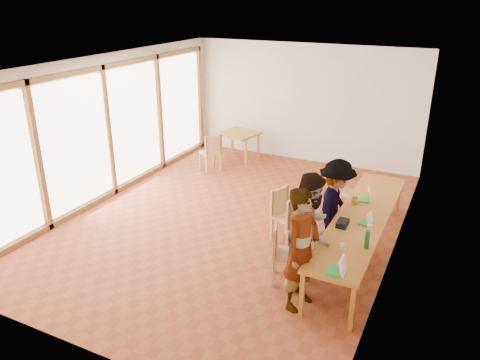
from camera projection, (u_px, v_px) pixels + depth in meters
The scene contains 25 objects.
ground at pixel (233, 220), 9.16m from camera, with size 8.00×8.00×0.00m, color brown.
wall_back at pixel (304, 104), 11.93m from camera, with size 6.00×0.10×3.00m, color beige.
wall_front at pixel (72, 245), 5.27m from camera, with size 6.00×0.10×3.00m, color beige.
wall_right at pixel (402, 173), 7.37m from camera, with size 0.10×8.00×3.00m, color beige.
window_wall at pixel (108, 128), 9.81m from camera, with size 0.10×8.00×3.00m, color white.
ceiling at pixel (233, 63), 8.03m from camera, with size 6.00×8.00×0.04m, color white.
communal_table at pixel (362, 219), 7.66m from camera, with size 0.80×4.00×0.75m.
side_table at pixel (239, 136), 12.17m from camera, with size 0.90×0.90×0.75m.
chair_near at pixel (281, 247), 7.06m from camera, with size 0.54×0.54×0.50m.
chair_mid at pixel (300, 221), 7.74m from camera, with size 0.60×0.60×0.54m.
chair_far at pixel (283, 209), 8.26m from camera, with size 0.57×0.57×0.51m.
chair_empty at pixel (341, 185), 9.41m from camera, with size 0.49×0.49×0.47m.
chair_spare at pixel (212, 149), 11.45m from camera, with size 0.61×0.61×0.50m.
person_near at pixel (302, 250), 6.36m from camera, with size 0.65×0.43×1.79m, color gray.
person_mid at pixel (311, 230), 6.90m from camera, with size 0.87×0.68×1.79m, color gray.
person_far at pixel (335, 207), 7.79m from camera, with size 1.07×0.61×1.65m, color gray.
laptop_near at pixel (339, 268), 6.08m from camera, with size 0.24×0.27×0.23m.
laptop_mid at pixel (367, 221), 7.37m from camera, with size 0.21×0.23×0.18m.
laptop_far at pixel (367, 197), 8.19m from camera, with size 0.26×0.29×0.21m.
yellow_mug at pixel (355, 201), 8.07m from camera, with size 0.14×0.14×0.11m, color gold.
green_bottle at pixel (367, 239), 6.63m from camera, with size 0.07×0.07×0.28m, color #18652B.
clear_glass at pixel (342, 246), 6.64m from camera, with size 0.07×0.07×0.09m, color silver.
condiment_cup at pixel (370, 226), 7.24m from camera, with size 0.08×0.08×0.06m, color white.
pink_phone at pixel (371, 177), 9.24m from camera, with size 0.05×0.10×0.01m, color #E9538B.
black_pouch at pixel (343, 223), 7.31m from camera, with size 0.16×0.26×0.09m, color black.
Camera 1 is at (3.73, -7.30, 4.16)m, focal length 35.00 mm.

